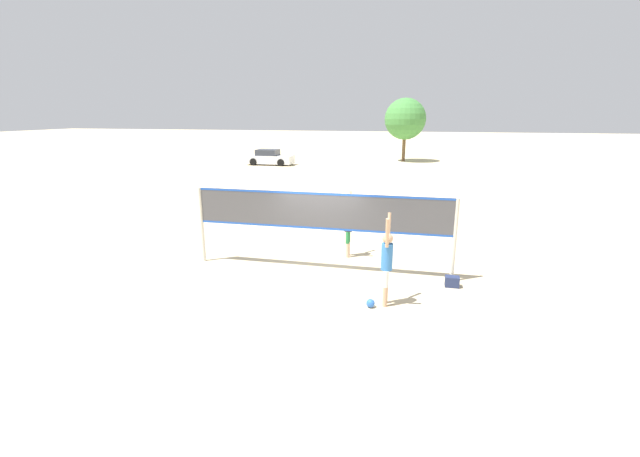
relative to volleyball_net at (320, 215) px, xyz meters
The scene contains 8 objects.
ground_plane 1.70m from the volleyball_net, ahead, with size 200.00×200.00×0.00m, color beige.
volleyball_net is the anchor object (origin of this frame).
player_spiker 2.92m from the volleyball_net, 42.98° to the right, with size 0.28×0.72×2.27m.
player_blocker 1.68m from the volleyball_net, 67.69° to the left, with size 0.28×0.70×2.14m.
volleyball 3.24m from the volleyball_net, 51.08° to the right, with size 0.21×0.21×0.21m.
gear_bag 4.12m from the volleyball_net, ahead, with size 0.38×0.26×0.29m.
parked_car_near 27.46m from the volleyball_net, 112.75° to the left, with size 4.19×1.91×1.38m.
tree_left_cluster 31.12m from the volleyball_net, 87.92° to the left, with size 3.91×3.91×5.97m.
Camera 1 is at (2.75, -11.79, 4.59)m, focal length 24.00 mm.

